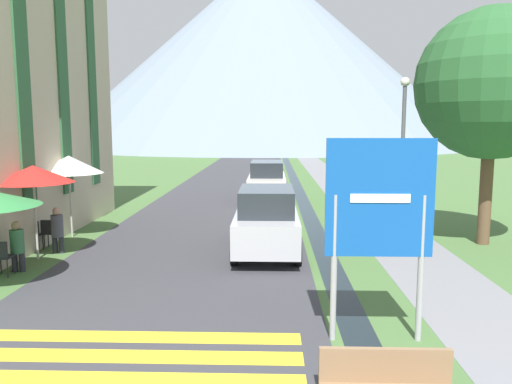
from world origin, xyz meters
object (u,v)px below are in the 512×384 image
Objects in this scene: parked_car_far at (267,180)px; person_seated_near at (57,228)px; road_sign at (379,214)px; streetlamp at (403,143)px; tree_by_path at (492,84)px; person_seated_far at (17,244)px; cafe_umbrella_middle_red at (33,174)px; cafe_chair_far_left at (50,231)px; cafe_chair_far_right at (34,232)px; cafe_umbrella_rear_white at (69,165)px; cafe_chair_near_right at (1,255)px; parked_car_near at (267,221)px.

parked_car_far is 11.64m from person_seated_near.
road_sign is 0.67× the size of streetlamp.
parked_car_far is at bearing 126.62° from tree_by_path.
cafe_umbrella_middle_red is at bearing 93.63° from person_seated_far.
cafe_chair_far_left is 0.69× the size of person_seated_far.
cafe_chair_far_right is at bearing 106.03° from person_seated_far.
streetlamp is at bearing -7.24° from cafe_chair_far_right.
road_sign reaches higher than cafe_chair_far_left.
streetlamp is (10.66, 1.96, 2.42)m from cafe_chair_far_right.
cafe_umbrella_rear_white is at bearing 101.89° from person_seated_near.
cafe_umbrella_rear_white reaches higher than person_seated_near.
cafe_chair_far_left is 0.34× the size of cafe_umbrella_middle_red.
road_sign is 0.74× the size of parked_car_far.
parked_car_near is at bearing 30.18° from cafe_chair_near_right.
person_seated_near reaches higher than cafe_chair_far_right.
streetlamp is (10.25, 4.39, 2.42)m from cafe_chair_near_right.
cafe_chair_near_right is 0.12× the size of tree_by_path.
tree_by_path reaches higher than streetlamp.
parked_car_far is at bearing 72.43° from cafe_chair_far_left.
parked_car_far reaches higher than person_seated_near.
cafe_chair_near_right is 13.67m from tree_by_path.
cafe_umbrella_rear_white is (-0.14, 2.62, 0.04)m from cafe_umbrella_middle_red.
parked_car_near is 5.05m from streetlamp.
cafe_umbrella_middle_red reaches higher than parked_car_near.
cafe_chair_far_right is 0.12× the size of tree_by_path.
cafe_chair_far_left is 0.67× the size of person_seated_near.
cafe_chair_far_left is at bearing -170.21° from streetlamp.
streetlamp is (4.14, 2.07, 2.03)m from parked_car_near.
person_seated_near is at bearing -32.26° from cafe_chair_far_left.
person_seated_near is at bearing -118.98° from parked_car_far.
cafe_umbrella_rear_white reaches higher than cafe_umbrella_middle_red.
parked_car_near is 0.89× the size of parked_car_far.
parked_car_far is 12.39m from cafe_umbrella_middle_red.
parked_car_near reaches higher than person_seated_far.
parked_car_near is 6.53m from cafe_chair_far_right.
person_seated_near is at bearing -173.19° from tree_by_path.
parked_car_near is at bearing 7.23° from cafe_umbrella_middle_red.
cafe_umbrella_middle_red is at bearing -86.95° from cafe_umbrella_rear_white.
cafe_chair_far_right is at bearing -139.72° from cafe_chair_far_left.
streetlamp is at bearing 32.53° from cafe_chair_near_right.
cafe_chair_near_right is at bearing -112.35° from person_seated_far.
parked_car_near is 6.24m from person_seated_far.
cafe_chair_near_right is at bearing -74.85° from cafe_chair_far_left.
cafe_umbrella_middle_red is 1.94m from person_seated_far.
cafe_chair_near_right and cafe_chair_far_right have the same top height.
parked_car_near is at bearing 108.33° from road_sign.
person_seated_near reaches higher than cafe_chair_near_right.
tree_by_path is (12.56, -0.57, 2.36)m from cafe_umbrella_rear_white.
parked_car_far is 5.27× the size of cafe_chair_far_right.
person_seated_near is 12.84m from tree_by_path.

